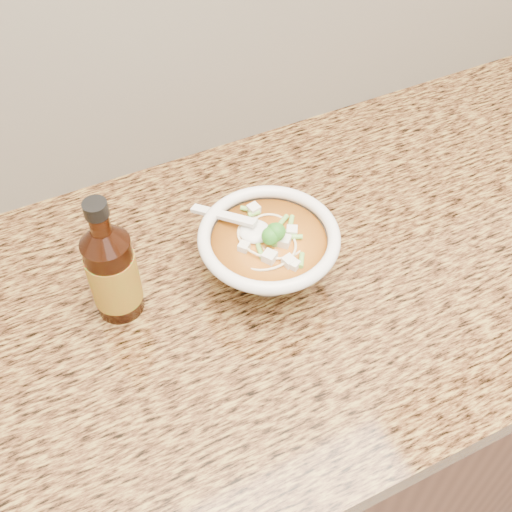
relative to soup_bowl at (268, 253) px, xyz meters
name	(u,v)px	position (x,y,z in m)	size (l,w,h in m)	color
cabinet	(297,407)	(0.07, -0.01, -0.52)	(4.00, 0.65, 0.86)	#371C10
counter_slab	(312,268)	(0.07, -0.01, -0.07)	(4.00, 0.68, 0.04)	olive
soup_bowl	(268,253)	(0.00, 0.00, 0.00)	(0.20, 0.21, 0.11)	white
hot_sauce_bottle	(112,272)	(-0.21, 0.04, 0.03)	(0.09, 0.09, 0.20)	black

